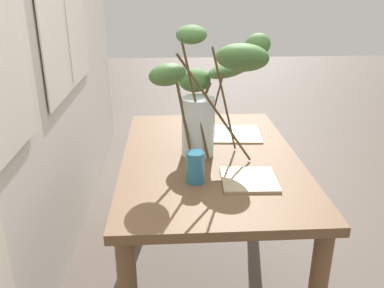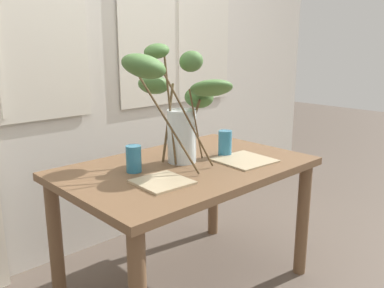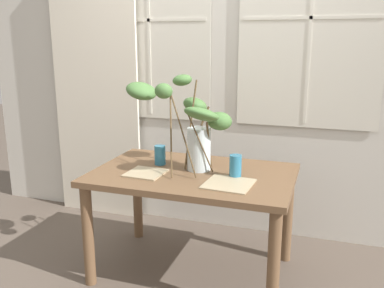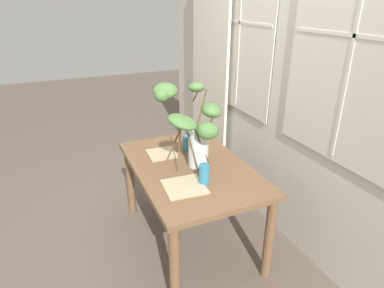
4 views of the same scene
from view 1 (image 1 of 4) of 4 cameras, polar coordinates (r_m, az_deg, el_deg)
ground at (r=2.37m, az=2.26°, el=-17.99°), size 14.00×14.00×0.00m
back_wall_with_windows at (r=1.93m, az=-23.93°, el=14.44°), size 4.51×0.14×2.61m
dining_table at (r=2.03m, az=2.52°, el=-4.44°), size 1.31×0.85×0.73m
vase_with_branches at (r=1.84m, az=2.13°, el=7.51°), size 0.70×0.58×0.64m
drinking_glass_blue_left at (r=1.70m, az=0.46°, el=-3.30°), size 0.08×0.08×0.14m
drinking_glass_blue_right at (r=2.22m, az=2.25°, el=3.06°), size 0.08×0.08×0.15m
plate_square_left at (r=1.75m, az=8.08°, el=-5.00°), size 0.24×0.24×0.01m
plate_square_right at (r=2.26m, az=6.06°, el=1.43°), size 0.30×0.30×0.01m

